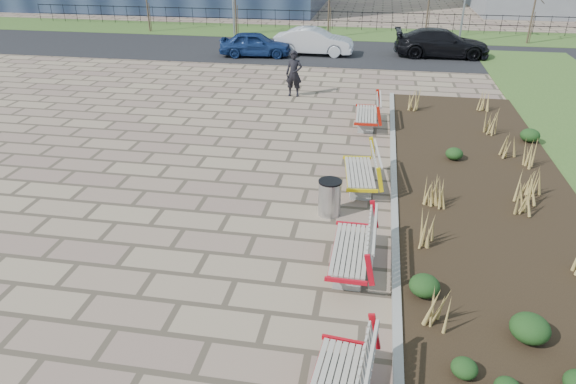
% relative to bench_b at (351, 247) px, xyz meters
% --- Properties ---
extents(ground, '(120.00, 120.00, 0.00)m').
position_rel_bench_b_xyz_m(ground, '(-3.00, -1.62, -0.50)').
color(ground, '#826F59').
rests_on(ground, ground).
extents(planting_bed, '(4.50, 18.00, 0.10)m').
position_rel_bench_b_xyz_m(planting_bed, '(3.25, 3.38, -0.45)').
color(planting_bed, black).
rests_on(planting_bed, ground).
extents(planting_curb, '(0.16, 18.00, 0.15)m').
position_rel_bench_b_xyz_m(planting_curb, '(0.92, 3.38, -0.42)').
color(planting_curb, gray).
rests_on(planting_curb, ground).
extents(grass_verge_far, '(80.00, 5.00, 0.04)m').
position_rel_bench_b_xyz_m(grass_verge_far, '(-3.00, 26.38, -0.48)').
color(grass_verge_far, '#33511E').
rests_on(grass_verge_far, ground).
extents(road, '(80.00, 7.00, 0.02)m').
position_rel_bench_b_xyz_m(road, '(-3.00, 20.38, -0.49)').
color(road, black).
rests_on(road, ground).
extents(bench_b, '(0.94, 2.11, 1.00)m').
position_rel_bench_b_xyz_m(bench_b, '(0.00, 0.00, 0.00)').
color(bench_b, red).
rests_on(bench_b, ground).
extents(bench_c, '(1.13, 2.19, 1.00)m').
position_rel_bench_b_xyz_m(bench_c, '(0.00, 3.70, 0.00)').
color(bench_c, '#D7B90B').
rests_on(bench_c, ground).
extents(bench_d, '(0.95, 2.12, 1.00)m').
position_rel_bench_b_xyz_m(bench_d, '(0.00, 8.57, 0.00)').
color(bench_d, '#A8170B').
rests_on(bench_d, ground).
extents(litter_bin, '(0.53, 0.53, 0.87)m').
position_rel_bench_b_xyz_m(litter_bin, '(-0.63, 2.13, -0.07)').
color(litter_bin, '#B2B2B7').
rests_on(litter_bin, ground).
extents(pedestrian, '(0.70, 0.49, 1.84)m').
position_rel_bench_b_xyz_m(pedestrian, '(-3.06, 11.74, 0.42)').
color(pedestrian, black).
rests_on(pedestrian, ground).
extents(car_blue, '(3.93, 1.91, 1.29)m').
position_rel_bench_b_xyz_m(car_blue, '(-6.29, 18.71, 0.16)').
color(car_blue, navy).
rests_on(car_blue, road).
extents(car_silver, '(4.28, 1.57, 1.40)m').
position_rel_bench_b_xyz_m(car_silver, '(-3.25, 19.69, 0.22)').
color(car_silver, '#B6B8BE').
rests_on(car_silver, road).
extents(car_black, '(5.03, 2.17, 1.44)m').
position_rel_bench_b_xyz_m(car_black, '(3.53, 20.30, 0.24)').
color(car_black, black).
rests_on(car_black, road).
extents(tree_a, '(1.40, 1.40, 4.00)m').
position_rel_bench_b_xyz_m(tree_a, '(-15.00, 24.88, 1.54)').
color(tree_a, '#4C3D2D').
rests_on(tree_a, grass_verge_far).
extents(tree_b, '(1.40, 1.40, 4.00)m').
position_rel_bench_b_xyz_m(tree_b, '(-9.00, 24.88, 1.54)').
color(tree_b, '#4C3D2D').
rests_on(tree_b, grass_verge_far).
extents(tree_c, '(1.40, 1.40, 4.00)m').
position_rel_bench_b_xyz_m(tree_c, '(-3.00, 24.88, 1.54)').
color(tree_c, '#4C3D2D').
rests_on(tree_c, grass_verge_far).
extents(tree_d, '(1.40, 1.40, 4.00)m').
position_rel_bench_b_xyz_m(tree_d, '(3.00, 24.88, 1.54)').
color(tree_d, '#4C3D2D').
rests_on(tree_d, grass_verge_far).
extents(tree_e, '(1.40, 1.40, 4.00)m').
position_rel_bench_b_xyz_m(tree_e, '(9.00, 24.88, 1.54)').
color(tree_e, '#4C3D2D').
rests_on(tree_e, grass_verge_far).
extents(railing_fence, '(44.00, 0.10, 1.20)m').
position_rel_bench_b_xyz_m(railing_fence, '(-3.00, 27.88, 0.14)').
color(railing_fence, black).
rests_on(railing_fence, grass_verge_far).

